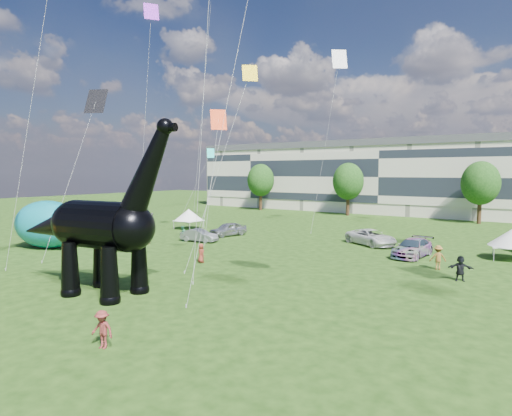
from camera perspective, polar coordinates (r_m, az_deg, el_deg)
The scene contains 13 objects.
ground at distance 23.88m, azimuth -13.18°, elevation -13.29°, with size 220.00×220.00×0.00m, color #16330C.
terrace_row at distance 80.95m, azimuth 17.32°, elevation 3.64°, with size 78.00×11.00×12.00m, color beige.
tree_far_left at distance 82.69m, azimuth 0.63°, elevation 4.08°, with size 5.20×5.20×9.44m.
tree_mid_left at distance 73.93m, azimuth 12.20°, elevation 3.88°, with size 5.20×5.20×9.44m.
tree_mid_right at distance 68.56m, azimuth 27.77°, elevation 3.37°, with size 5.20×5.20×9.44m.
dinosaur_sculpture at distance 27.59m, azimuth -20.44°, elevation -2.47°, with size 13.08×4.15×10.65m.
car_silver at distance 49.47m, azimuth -3.75°, elevation -2.84°, with size 1.85×4.60×1.57m, color #B0B1B5.
car_grey at distance 45.73m, azimuth -7.58°, elevation -3.65°, with size 1.41×4.04×1.33m, color gray.
car_white at distance 44.78m, azimuth 15.08°, elevation -3.80°, with size 2.62×5.67×1.58m, color silver.
car_dark at distance 39.73m, azimuth 20.16°, elevation -5.01°, with size 2.22×5.47×1.59m, color #595960.
gazebo_left at distance 56.04m, azimuth -8.96°, elevation -0.92°, with size 3.86×3.86×2.59m.
inflatable_teal at distance 46.16m, azimuth -25.99°, elevation -1.96°, with size 7.39×4.62×4.62m, color #0B7686.
visitors at distance 36.57m, azimuth 3.58°, elevation -5.43°, with size 54.68×37.35×1.87m.
Camera 1 is at (17.10, -14.95, 7.38)m, focal length 30.00 mm.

